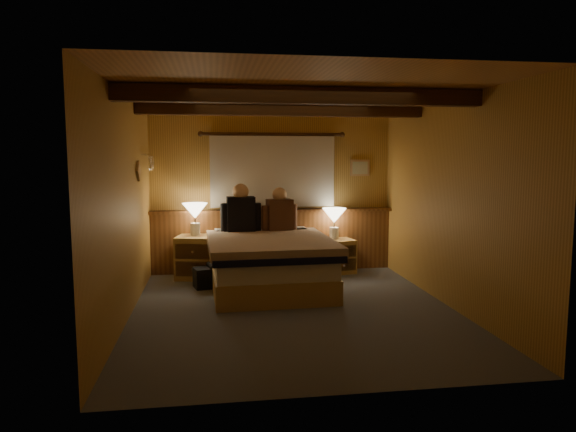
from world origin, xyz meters
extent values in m
plane|color=#525862|center=(0.00, 0.00, 0.00)|extent=(4.20, 4.20, 0.00)
plane|color=tan|center=(0.00, 0.00, 2.40)|extent=(4.20, 4.20, 0.00)
plane|color=gold|center=(0.00, 2.10, 1.20)|extent=(3.60, 0.00, 3.60)
plane|color=gold|center=(-1.80, 0.00, 1.20)|extent=(0.00, 4.20, 4.20)
plane|color=gold|center=(1.80, 0.00, 1.20)|extent=(0.00, 4.20, 4.20)
plane|color=gold|center=(0.00, -2.10, 1.20)|extent=(3.60, 0.00, 3.60)
cube|color=brown|center=(0.00, 2.04, 0.45)|extent=(3.60, 0.12, 0.90)
cube|color=brown|center=(0.00, 1.98, 0.92)|extent=(3.60, 0.22, 0.04)
cylinder|color=#462911|center=(0.00, 2.02, 2.05)|extent=(2.10, 0.05, 0.05)
sphere|color=#462911|center=(-1.05, 2.02, 2.05)|extent=(0.08, 0.08, 0.08)
sphere|color=#462911|center=(1.05, 2.02, 2.05)|extent=(0.08, 0.08, 0.08)
cube|color=beige|center=(0.00, 2.03, 1.50)|extent=(1.85, 0.08, 1.05)
cube|color=#462911|center=(0.00, -0.60, 2.31)|extent=(3.60, 0.15, 0.16)
cube|color=#462911|center=(0.00, 0.90, 2.31)|extent=(3.60, 0.15, 0.16)
cylinder|color=white|center=(-1.74, 1.60, 1.75)|extent=(0.03, 0.55, 0.03)
torus|color=white|center=(-1.71, 1.45, 1.63)|extent=(0.01, 0.21, 0.21)
torus|color=white|center=(-1.71, 1.68, 1.63)|extent=(0.01, 0.21, 0.21)
cube|color=tan|center=(1.35, 2.08, 1.55)|extent=(0.30, 0.03, 0.25)
cube|color=beige|center=(1.35, 2.06, 1.55)|extent=(0.24, 0.01, 0.19)
cube|color=tan|center=(-0.18, 1.00, 0.15)|extent=(1.53, 2.00, 0.29)
cube|color=white|center=(-0.18, 1.00, 0.41)|extent=(1.49, 1.96, 0.23)
cube|color=black|center=(-0.17, 0.76, 0.56)|extent=(1.58, 1.61, 0.08)
cube|color=#CC8C8D|center=(-0.17, 0.89, 0.62)|extent=(1.62, 1.81, 0.12)
cube|color=white|center=(-0.57, 1.75, 0.60)|extent=(0.60, 0.35, 0.16)
cube|color=white|center=(0.17, 1.78, 0.60)|extent=(0.60, 0.35, 0.16)
cube|color=tan|center=(-1.12, 1.73, 0.30)|extent=(0.64, 0.60, 0.61)
cube|color=brown|center=(-1.17, 1.50, 0.42)|extent=(0.49, 0.12, 0.21)
cube|color=brown|center=(-1.17, 1.50, 0.18)|extent=(0.49, 0.12, 0.21)
cylinder|color=white|center=(-1.17, 1.50, 0.42)|extent=(0.04, 0.04, 0.03)
cylinder|color=white|center=(-1.17, 1.50, 0.18)|extent=(0.04, 0.04, 0.03)
cube|color=tan|center=(0.94, 1.78, 0.25)|extent=(0.53, 0.49, 0.50)
cube|color=brown|center=(0.98, 1.59, 0.35)|extent=(0.40, 0.10, 0.17)
cube|color=brown|center=(0.98, 1.59, 0.15)|extent=(0.40, 0.10, 0.17)
cylinder|color=white|center=(0.98, 1.59, 0.35)|extent=(0.04, 0.04, 0.03)
cylinder|color=white|center=(0.98, 1.59, 0.15)|extent=(0.04, 0.04, 0.03)
cylinder|color=silver|center=(-1.14, 1.78, 0.69)|extent=(0.14, 0.14, 0.18)
cylinder|color=white|center=(-1.14, 1.78, 0.81)|extent=(0.02, 0.02, 0.10)
cone|color=beige|center=(-1.14, 1.78, 0.96)|extent=(0.35, 0.35, 0.22)
cylinder|color=silver|center=(0.89, 1.81, 0.59)|extent=(0.14, 0.14, 0.18)
cylinder|color=white|center=(0.89, 1.81, 0.71)|extent=(0.02, 0.02, 0.10)
cone|color=beige|center=(0.89, 1.81, 0.85)|extent=(0.35, 0.35, 0.22)
cube|color=black|center=(-0.50, 1.61, 0.91)|extent=(0.40, 0.24, 0.51)
cylinder|color=black|center=(-0.73, 1.60, 0.87)|extent=(0.12, 0.12, 0.41)
cylinder|color=black|center=(-0.28, 1.62, 0.87)|extent=(0.12, 0.12, 0.41)
sphere|color=#D9AC82|center=(-0.50, 1.61, 1.24)|extent=(0.22, 0.22, 0.22)
cube|color=#4B2D1E|center=(0.05, 1.63, 0.89)|extent=(0.39, 0.26, 0.47)
cylinder|color=#4B2D1E|center=(-0.15, 1.60, 0.85)|extent=(0.11, 0.11, 0.37)
cylinder|color=#4B2D1E|center=(0.25, 1.67, 0.85)|extent=(0.11, 0.11, 0.37)
sphere|color=#D9AC82|center=(0.05, 1.63, 1.19)|extent=(0.21, 0.21, 0.21)
cube|color=black|center=(-0.93, 1.17, 0.13)|extent=(0.49, 0.37, 0.27)
cylinder|color=black|center=(-0.93, 1.17, 0.28)|extent=(0.13, 0.27, 0.07)
camera|label=1|loc=(-0.88, -5.57, 1.73)|focal=32.00mm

